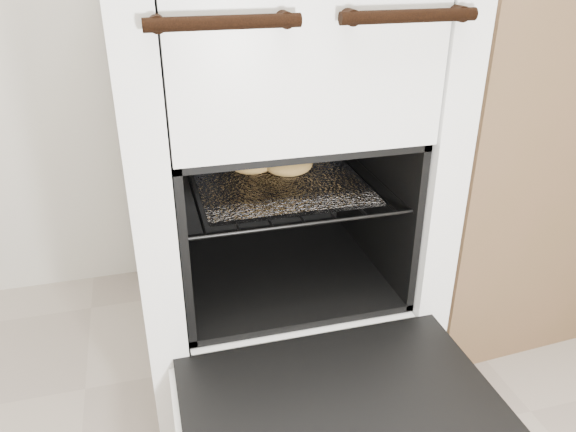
% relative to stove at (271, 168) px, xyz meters
% --- Properties ---
extents(stove, '(0.65, 0.73, 1.00)m').
position_rel_stove_xyz_m(stove, '(0.00, 0.00, 0.00)').
color(stove, white).
rests_on(stove, ground).
extents(oven_door, '(0.59, 0.46, 0.04)m').
position_rel_stove_xyz_m(oven_door, '(0.00, -0.55, -0.27)').
color(oven_door, black).
rests_on(oven_door, stove).
extents(oven_rack, '(0.47, 0.46, 0.01)m').
position_rel_stove_xyz_m(oven_rack, '(0.00, -0.07, -0.01)').
color(oven_rack, black).
rests_on(oven_rack, stove).
extents(foil_sheet, '(0.37, 0.33, 0.01)m').
position_rel_stove_xyz_m(foil_sheet, '(0.00, -0.09, -0.00)').
color(foil_sheet, silver).
rests_on(foil_sheet, oven_rack).
extents(baked_rolls, '(0.24, 0.22, 0.05)m').
position_rel_stove_xyz_m(baked_rolls, '(0.02, -0.01, 0.02)').
color(baked_rolls, tan).
rests_on(baked_rolls, foil_sheet).
extents(counter, '(1.01, 0.70, 0.97)m').
position_rel_stove_xyz_m(counter, '(0.84, 0.08, -0.00)').
color(counter, brown).
rests_on(counter, ground).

